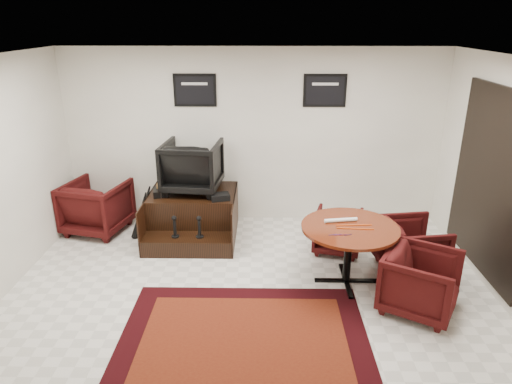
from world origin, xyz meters
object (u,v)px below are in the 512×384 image
Objects in this scene: shine_chair at (192,164)px; table_chair_back at (338,229)px; table_chair_window at (412,244)px; meeting_table at (350,233)px; shine_podium at (193,216)px; table_chair_corner at (421,279)px; armchair_side at (97,204)px.

shine_chair is 1.29× the size of table_chair_back.
shine_chair is 3.36m from table_chair_window.
meeting_table is 0.99m from table_chair_window.
table_chair_back is at bearing -12.76° from shine_podium.
table_chair_back is (0.01, 0.86, -0.36)m from meeting_table.
table_chair_corner reaches higher than shine_podium.
table_chair_back is (3.70, -0.61, -0.12)m from armchair_side.
meeting_table is at bearing 100.31° from table_chair_window.
shine_chair reaches higher than table_chair_corner.
armchair_side is at bearing 5.71° from table_chair_back.
table_chair_window is at bearing 18.66° from meeting_table.
table_chair_window reaches higher than table_chair_back.
shine_chair reaches higher than meeting_table.
shine_chair is at bearing 60.34° from table_chair_window.
table_chair_window reaches higher than shine_podium.
table_chair_back is at bearing -175.43° from armchair_side.
meeting_table is 1.53× the size of table_chair_window.
table_chair_corner is (-0.17, -0.89, 0.01)m from table_chair_window.
shine_podium is 1.58× the size of shine_chair.
shine_podium is at bearing 2.26° from table_chair_back.
armchair_side is 1.12× the size of table_chair_corner.
meeting_table is (3.69, -1.47, 0.24)m from armchair_side.
table_chair_window is (3.06, -1.05, 0.08)m from shine_podium.
armchair_side is 0.75× the size of meeting_table.
shine_chair is 1.10× the size of table_chair_window.
table_chair_window is at bearing 162.73° from table_chair_back.
table_chair_window is (3.06, -1.19, -0.72)m from shine_chair.
table_chair_corner is at bearing -33.85° from shine_podium.
meeting_table is at bearing 172.18° from armchair_side.
table_chair_corner reaches higher than table_chair_back.
shine_podium is 2.05× the size of table_chair_back.
table_chair_window is 0.98× the size of table_chair_corner.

